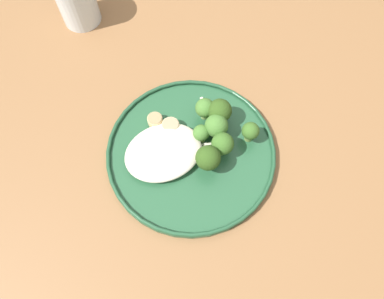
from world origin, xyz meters
TOP-DOWN VIEW (x-y plane):
  - ground at (0.00, 0.00)m, footprint 6.00×6.00m
  - wooden_dining_table at (0.00, 0.00)m, footprint 1.40×1.00m
  - dinner_plate at (0.00, -0.05)m, footprint 0.29×0.29m
  - noodle_bed at (-0.04, -0.03)m, footprint 0.13×0.10m
  - seared_scallop_front_small at (-0.02, 0.01)m, footprint 0.03×0.03m
  - seared_scallop_tilted_round at (-0.02, -0.05)m, footprint 0.03×0.03m
  - seared_scallop_left_edge at (-0.03, -0.02)m, footprint 0.03×0.03m
  - seared_scallop_center_golden at (-0.04, 0.03)m, footprint 0.03×0.03m
  - seared_scallop_half_hidden at (-0.07, -0.05)m, footprint 0.03×0.03m
  - broccoli_floret_beside_noodles at (0.10, -0.06)m, footprint 0.03×0.03m
  - broccoli_floret_near_rim at (0.05, 0.01)m, footprint 0.03×0.03m
  - broccoli_floret_right_tilted at (0.05, -0.07)m, footprint 0.04×0.04m
  - broccoli_floret_split_head at (0.07, -0.01)m, footprint 0.04×0.04m
  - broccoli_floret_front_edge at (0.01, -0.08)m, footprint 0.04×0.04m
  - broccoli_floret_rear_charred at (0.03, -0.03)m, footprint 0.03×0.03m
  - broccoli_floret_tall_stalk at (0.05, -0.03)m, footprint 0.04×0.04m
  - onion_sliver_pale_crescent at (0.04, -0.05)m, footprint 0.05×0.01m
  - onion_sliver_long_sliver at (0.06, -0.03)m, footprint 0.02×0.06m
  - onion_sliver_curled_piece at (0.06, 0.01)m, footprint 0.01×0.06m
  - water_glass at (-0.09, 0.32)m, footprint 0.08×0.08m

SIDE VIEW (x-z plane):
  - ground at x=0.00m, z-range 0.00..0.00m
  - wooden_dining_table at x=0.00m, z-range 0.29..1.03m
  - dinner_plate at x=0.00m, z-range 0.74..0.76m
  - onion_sliver_pale_crescent at x=0.04m, z-range 0.75..0.76m
  - onion_sliver_long_sliver at x=0.06m, z-range 0.75..0.76m
  - onion_sliver_curled_piece at x=0.06m, z-range 0.75..0.76m
  - seared_scallop_half_hidden at x=-0.07m, z-range 0.75..0.77m
  - seared_scallop_left_edge at x=-0.03m, z-range 0.75..0.77m
  - seared_scallop_tilted_round at x=-0.02m, z-range 0.75..0.77m
  - seared_scallop_center_golden at x=-0.04m, z-range 0.75..0.77m
  - noodle_bed at x=-0.04m, z-range 0.75..0.78m
  - seared_scallop_front_small at x=-0.02m, z-range 0.75..0.77m
  - broccoli_floret_rear_charred at x=0.03m, z-range 0.75..0.79m
  - broccoli_floret_beside_noodles at x=0.10m, z-range 0.76..0.80m
  - broccoli_floret_near_rim at x=0.05m, z-range 0.76..0.80m
  - broccoli_floret_right_tilted at x=0.05m, z-range 0.75..0.81m
  - broccoli_floret_tall_stalk at x=0.05m, z-range 0.76..0.81m
  - broccoli_floret_split_head at x=0.07m, z-range 0.76..0.81m
  - water_glass at x=-0.09m, z-range 0.73..0.84m
  - broccoli_floret_front_edge at x=0.01m, z-range 0.76..0.82m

